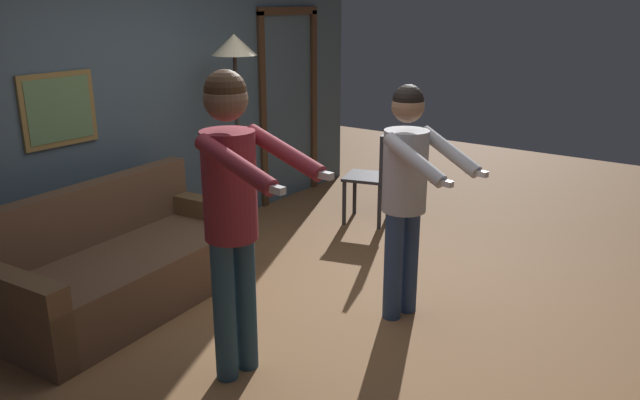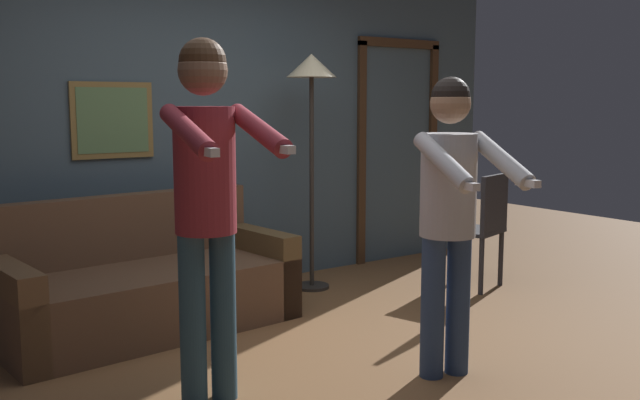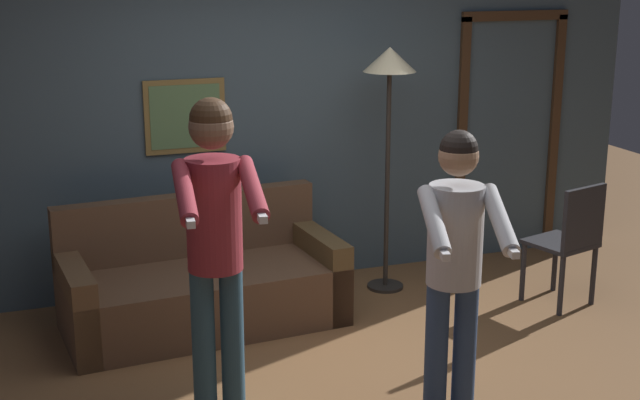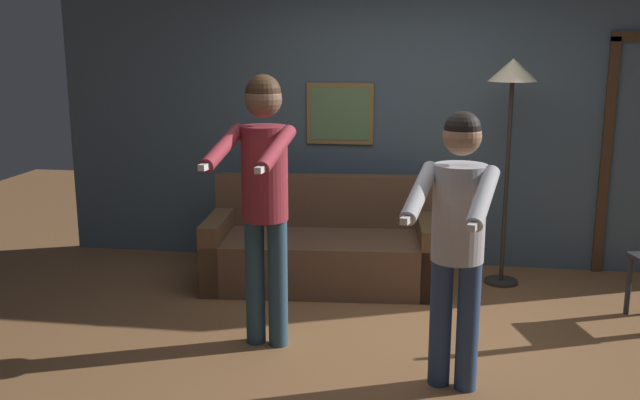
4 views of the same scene
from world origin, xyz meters
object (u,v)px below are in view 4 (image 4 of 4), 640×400
at_px(torchiere_lamp, 512,91).
at_px(person_standing_right, 458,227).
at_px(couch, 322,251).
at_px(person_standing_left, 264,183).

relative_size(torchiere_lamp, person_standing_right, 1.15).
height_order(couch, person_standing_right, person_standing_right).
relative_size(torchiere_lamp, person_standing_left, 1.04).
bearing_deg(person_standing_right, torchiere_lamp, 76.51).
relative_size(couch, torchiere_lamp, 1.05).
height_order(couch, torchiere_lamp, torchiere_lamp).
bearing_deg(couch, person_standing_right, -59.45).
bearing_deg(torchiere_lamp, person_standing_right, -103.49).
bearing_deg(torchiere_lamp, couch, -171.49).
height_order(couch, person_standing_left, person_standing_left).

